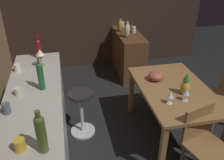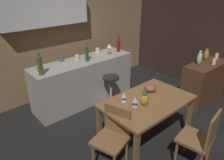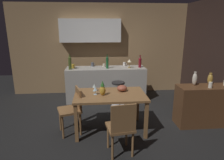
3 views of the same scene
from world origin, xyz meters
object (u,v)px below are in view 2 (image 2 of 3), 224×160
(cup_mustard, at_px, (39,68))
(pillar_candle_short, at_px, (214,62))
(dining_table, at_px, (147,105))
(sideboard_cabinet, at_px, (204,82))
(counter_lamp, at_px, (109,47))
(vase_ceramic_ivory, at_px, (200,58))
(chair_near_window, at_px, (113,136))
(wine_glass_right, at_px, (124,95))
(wine_bottle_green, at_px, (87,53))
(bar_stool, at_px, (111,91))
(cup_white, at_px, (97,50))
(chair_by_doorway, at_px, (201,138))
(fruit_bowl, at_px, (150,88))
(vase_brass, at_px, (206,55))
(wine_bottle_ruby, at_px, (118,45))
(pillar_candle_tall, at_px, (217,56))
(wine_glass_left, at_px, (135,100))
(cup_cream, at_px, (77,57))
(pineapple_centerpiece, at_px, (145,98))
(cup_slate, at_px, (61,59))
(wine_bottle_olive, at_px, (40,64))

(cup_mustard, relative_size, pillar_candle_short, 0.91)
(dining_table, distance_m, sideboard_cabinet, 1.93)
(counter_lamp, height_order, vase_ceramic_ivory, counter_lamp)
(chair_near_window, bearing_deg, wine_glass_right, 28.83)
(sideboard_cabinet, bearing_deg, chair_near_window, -177.81)
(wine_bottle_green, bearing_deg, bar_stool, -60.21)
(cup_white, relative_size, counter_lamp, 0.49)
(chair_by_doorway, bearing_deg, fruit_bowl, 81.93)
(dining_table, height_order, cup_mustard, cup_mustard)
(dining_table, distance_m, vase_brass, 2.09)
(bar_stool, bearing_deg, counter_lamp, 52.26)
(chair_by_doorway, bearing_deg, wine_bottle_ruby, 71.47)
(vase_brass, bearing_deg, chair_near_window, -175.25)
(sideboard_cabinet, distance_m, pillar_candle_tall, 0.62)
(wine_glass_left, xyz_separation_m, wine_glass_right, (-0.02, 0.20, -0.00))
(dining_table, height_order, cup_cream, cup_cream)
(pillar_candle_tall, bearing_deg, chair_near_window, -177.68)
(pineapple_centerpiece, distance_m, pillar_candle_tall, 2.47)
(wine_bottle_green, distance_m, pillar_candle_tall, 2.72)
(cup_mustard, height_order, pillar_candle_short, cup_mustard)
(sideboard_cabinet, xyz_separation_m, bar_stool, (-1.63, 1.08, -0.07))
(chair_near_window, distance_m, counter_lamp, 2.18)
(fruit_bowl, distance_m, counter_lamp, 1.51)
(cup_mustard, height_order, cup_white, cup_mustard)
(cup_slate, relative_size, counter_lamp, 0.48)
(fruit_bowl, xyz_separation_m, counter_lamp, (0.39, 1.44, 0.27))
(vase_ceramic_ivory, bearing_deg, fruit_bowl, 179.93)
(cup_white, xyz_separation_m, vase_ceramic_ivory, (1.17, -1.73, 0.00))
(wine_bottle_green, relative_size, wine_bottle_olive, 0.99)
(pillar_candle_short, bearing_deg, bar_stool, 144.39)
(chair_near_window, height_order, wine_bottle_ruby, wine_bottle_ruby)
(cup_slate, bearing_deg, dining_table, -79.73)
(chair_by_doorway, distance_m, vase_ceramic_ivory, 1.92)
(dining_table, xyz_separation_m, vase_brass, (2.06, 0.20, 0.28))
(cup_cream, height_order, counter_lamp, counter_lamp)
(wine_glass_right, relative_size, wine_bottle_ruby, 0.45)
(bar_stool, xyz_separation_m, pillar_candle_tall, (2.04, -1.05, 0.53))
(cup_slate, distance_m, pillar_candle_short, 2.97)
(fruit_bowl, relative_size, cup_mustard, 1.54)
(pineapple_centerpiece, distance_m, wine_bottle_olive, 1.77)
(counter_lamp, bearing_deg, cup_cream, 162.10)
(pineapple_centerpiece, xyz_separation_m, wine_bottle_green, (0.19, 1.62, 0.21))
(bar_stool, relative_size, cup_white, 5.72)
(wine_bottle_olive, relative_size, vase_brass, 1.59)
(chair_by_doorway, xyz_separation_m, wine_glass_right, (-0.40, 1.00, 0.36))
(wine_bottle_olive, xyz_separation_m, vase_ceramic_ivory, (2.61, -1.36, -0.13))
(chair_by_doorway, bearing_deg, pineapple_centerpiece, 108.62)
(wine_glass_right, distance_m, pineapple_centerpiece, 0.29)
(bar_stool, bearing_deg, vase_ceramic_ivory, -34.78)
(bar_stool, xyz_separation_m, wine_glass_right, (-0.58, -0.95, 0.50))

